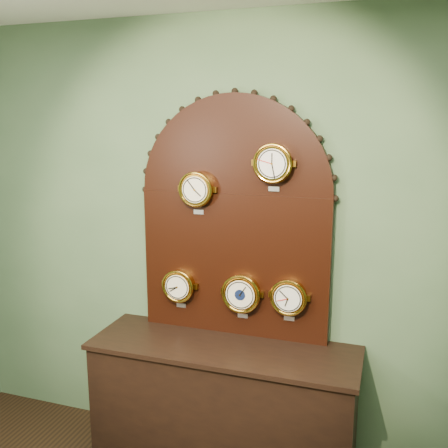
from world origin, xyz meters
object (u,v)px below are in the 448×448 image
(arabic_clock, at_px, (273,163))
(barometer, at_px, (241,293))
(display_board, at_px, (234,210))
(shop_counter, at_px, (223,410))
(roman_clock, at_px, (196,189))
(hygrometer, at_px, (179,286))
(tide_clock, at_px, (289,297))

(arabic_clock, height_order, barometer, arabic_clock)
(display_board, bearing_deg, shop_counter, -90.00)
(display_board, height_order, arabic_clock, display_board)
(roman_clock, bearing_deg, hygrometer, 179.96)
(arabic_clock, xyz_separation_m, tide_clock, (0.11, 0.00, -0.80))
(tide_clock, bearing_deg, roman_clock, 179.99)
(shop_counter, distance_m, arabic_clock, 1.56)
(hygrometer, bearing_deg, roman_clock, -0.04)
(shop_counter, height_order, tide_clock, tide_clock)
(display_board, distance_m, hygrometer, 0.62)
(shop_counter, bearing_deg, roman_clock, 145.34)
(shop_counter, relative_size, arabic_clock, 5.66)
(tide_clock, bearing_deg, arabic_clock, -179.92)
(display_board, height_order, barometer, display_board)
(display_board, distance_m, barometer, 0.52)
(shop_counter, relative_size, tide_clock, 5.78)
(display_board, bearing_deg, roman_clock, -163.35)
(hygrometer, bearing_deg, display_board, 10.69)
(roman_clock, distance_m, barometer, 0.70)
(shop_counter, height_order, display_board, display_board)
(barometer, bearing_deg, shop_counter, -114.47)
(display_board, relative_size, barometer, 5.14)
(shop_counter, distance_m, display_board, 1.25)
(barometer, distance_m, tide_clock, 0.30)
(hygrometer, xyz_separation_m, barometer, (0.42, -0.00, -0.00))
(display_board, xyz_separation_m, roman_clock, (-0.22, -0.07, 0.13))
(roman_clock, relative_size, barometer, 0.91)
(display_board, xyz_separation_m, arabic_clock, (0.25, -0.07, 0.30))
(shop_counter, relative_size, display_board, 1.05)
(display_board, distance_m, arabic_clock, 0.40)
(roman_clock, xyz_separation_m, hygrometer, (-0.13, 0.00, -0.63))
(barometer, bearing_deg, arabic_clock, 0.15)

